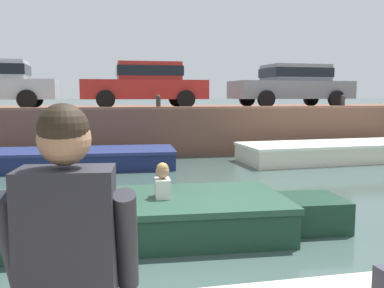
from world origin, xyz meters
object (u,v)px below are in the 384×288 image
boat_moored_central_navy (76,159)px  boat_moored_east_cream (343,151)px  mooring_bollard_east (343,101)px  person_seated_left (70,254)px  car_centre_red (146,83)px  mooring_bollard_mid (158,101)px  car_right_inner_grey (292,84)px  motorboat_passing (128,217)px

boat_moored_central_navy → boat_moored_east_cream: boat_moored_east_cream is taller
mooring_bollard_east → person_seated_left: 14.13m
car_centre_red → mooring_bollard_east: size_ratio=9.48×
mooring_bollard_mid → person_seated_left: bearing=-99.2°
mooring_bollard_mid → boat_moored_central_navy: bearing=-145.3°
boat_moored_east_cream → person_seated_left: person_seated_left is taller
car_centre_red → car_right_inner_grey: 5.43m
motorboat_passing → boat_moored_east_cream: bearing=40.0°
boat_moored_east_cream → person_seated_left: size_ratio=6.97×
boat_moored_central_navy → car_centre_red: bearing=56.4°
boat_moored_east_cream → car_right_inner_grey: (0.01, 3.57, 2.06)m
car_right_inner_grey → person_seated_left: (-7.08, -13.16, -1.02)m
motorboat_passing → car_right_inner_grey: (6.62, 9.12, 2.07)m
boat_moored_east_cream → motorboat_passing: 8.63m
boat_moored_central_navy → boat_moored_east_cream: bearing=-1.9°
boat_moored_east_cream → mooring_bollard_east: (1.11, 1.92, 1.46)m
boat_moored_east_cream → car_centre_red: car_centre_red is taller
mooring_bollard_mid → person_seated_left: (-1.86, -11.52, -0.41)m
car_centre_red → mooring_bollard_east: bearing=-14.1°
boat_moored_east_cream → mooring_bollard_mid: size_ratio=15.11×
boat_moored_central_navy → motorboat_passing: bearing=-80.1°
car_right_inner_grey → boat_moored_central_navy: bearing=-156.5°
motorboat_passing → mooring_bollard_east: 10.84m
boat_moored_central_navy → person_seated_left: size_ratio=5.88×
boat_moored_central_navy → boat_moored_east_cream: size_ratio=0.84×
boat_moored_east_cream → mooring_bollard_east: size_ratio=15.11×
mooring_bollard_mid → person_seated_left: mooring_bollard_mid is taller
boat_moored_central_navy → mooring_bollard_east: (8.73, 1.68, 1.48)m
motorboat_passing → person_seated_left: person_seated_left is taller
car_centre_red → car_right_inner_grey: bearing=0.0°
motorboat_passing → mooring_bollard_east: (7.72, 7.48, 1.46)m
mooring_bollard_mid → mooring_bollard_east: same height
car_right_inner_grey → mooring_bollard_east: size_ratio=10.06×
boat_moored_central_navy → car_centre_red: 4.49m
motorboat_passing → person_seated_left: size_ratio=6.08×
mooring_bollard_mid → car_centre_red: bearing=97.6°
boat_moored_central_navy → mooring_bollard_mid: size_ratio=12.76×
boat_moored_east_cream → car_right_inner_grey: bearing=89.8°
boat_moored_east_cream → mooring_bollard_mid: 5.73m
boat_moored_east_cream → motorboat_passing: (-6.61, -5.55, -0.00)m
mooring_bollard_mid → car_right_inner_grey: bearing=17.5°
motorboat_passing → mooring_bollard_east: bearing=44.1°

